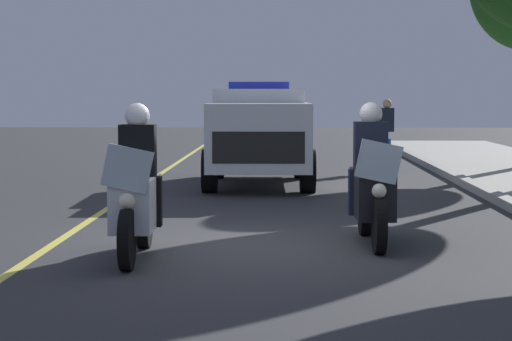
% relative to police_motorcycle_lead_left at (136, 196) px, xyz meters
% --- Properties ---
extents(ground_plane, '(80.00, 80.00, 0.00)m').
position_rel_police_motorcycle_lead_left_xyz_m(ground_plane, '(-0.92, 1.30, -0.70)').
color(ground_plane, '#333335').
extents(lane_stripe_center, '(48.00, 0.12, 0.01)m').
position_rel_police_motorcycle_lead_left_xyz_m(lane_stripe_center, '(-0.92, -1.16, -0.70)').
color(lane_stripe_center, '#E0D14C').
rests_on(lane_stripe_center, ground).
extents(police_motorcycle_lead_left, '(2.14, 0.57, 1.72)m').
position_rel_police_motorcycle_lead_left_xyz_m(police_motorcycle_lead_left, '(0.00, 0.00, 0.00)').
color(police_motorcycle_lead_left, black).
rests_on(police_motorcycle_lead_left, ground).
extents(police_motorcycle_lead_right, '(2.14, 0.57, 1.72)m').
position_rel_police_motorcycle_lead_left_xyz_m(police_motorcycle_lead_right, '(-1.12, 2.70, 0.00)').
color(police_motorcycle_lead_right, black).
rests_on(police_motorcycle_lead_right, ground).
extents(police_suv, '(4.95, 2.17, 2.05)m').
position_rel_police_motorcycle_lead_left_xyz_m(police_suv, '(-8.76, 1.14, 0.37)').
color(police_suv, silver).
rests_on(police_suv, ground).
extents(cyclist_background, '(1.76, 0.33, 1.69)m').
position_rel_police_motorcycle_lead_left_xyz_m(cyclist_background, '(-12.32, 4.05, 0.14)').
color(cyclist_background, black).
rests_on(cyclist_background, ground).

